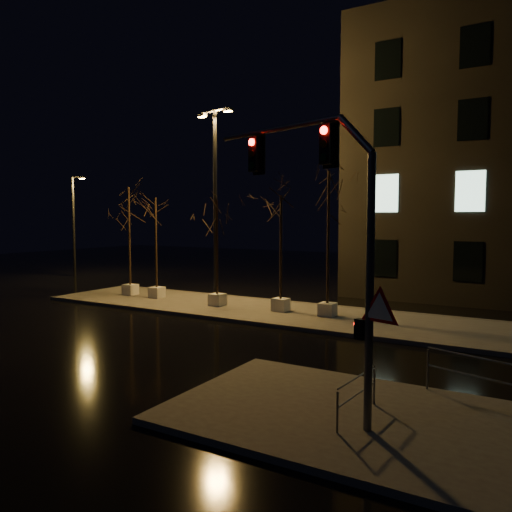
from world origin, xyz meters
The scene contains 13 objects.
ground centered at (0.00, 0.00, 0.00)m, with size 90.00×90.00×0.00m, color black.
median centered at (0.00, 6.00, 0.07)m, with size 22.00×5.00×0.15m, color #4B4843.
sidewalk_corner centered at (7.50, -3.50, 0.07)m, with size 7.00×5.00×0.15m, color #4B4843.
tree_0 centered at (-7.99, 6.11, 4.62)m, with size 1.80×1.80×5.89m.
tree_1 centered at (-6.09, 6.06, 4.15)m, with size 1.80×1.80×5.28m.
tree_2 centered at (-2.07, 5.75, 4.01)m, with size 1.80×1.80×5.08m.
tree_3 centered at (1.13, 6.06, 4.11)m, with size 1.80×1.80×5.22m.
tree_4 centered at (3.37, 6.01, 4.85)m, with size 1.80×1.80×6.20m.
traffic_signal_mast centered at (7.42, -3.86, 4.17)m, with size 4.82×1.54×6.12m.
streetlight_main centered at (-2.82, 6.70, 5.51)m, with size 2.31×0.76×9.30m.
streetlight_far centered at (-18.42, 11.18, 3.99)m, with size 1.42×0.28×7.25m.
guard_rail_a centered at (10.00, -1.50, 0.83)m, with size 2.30×0.75×1.04m.
guard_rail_b centered at (7.99, -3.66, 0.71)m, with size 0.21×1.83×0.87m.
Camera 1 is at (11.26, -13.31, 4.24)m, focal length 35.00 mm.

